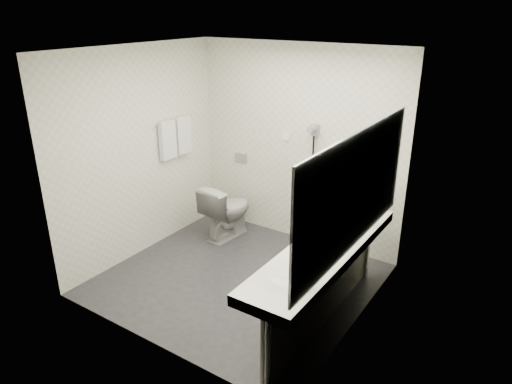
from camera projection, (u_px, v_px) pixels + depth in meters
The scene contains 31 objects.
floor at pixel (238, 279), 5.30m from camera, with size 2.80×2.80×0.00m, color #29292E.
ceiling at pixel (234, 50), 4.37m from camera, with size 2.80×2.80×0.00m, color white.
wall_back at pixel (297, 146), 5.84m from camera, with size 2.80×2.80×0.00m, color silver.
wall_front at pixel (143, 221), 3.83m from camera, with size 2.80×2.80×0.00m, color silver.
wall_left at pixel (140, 153), 5.55m from camera, with size 2.60×2.60×0.00m, color silver.
wall_right at pixel (365, 205), 4.12m from camera, with size 2.60×2.60×0.00m, color silver.
vanity_counter at pixel (324, 251), 4.27m from camera, with size 0.55×2.20×0.10m, color white.
vanity_panel at pixel (324, 292), 4.42m from camera, with size 0.03×2.15×0.75m, color gray.
vanity_post_near at pixel (268, 357), 3.60m from camera, with size 0.06×0.06×0.75m, color silver.
vanity_post_far at pixel (367, 248), 5.20m from camera, with size 0.06×0.06×0.75m, color silver.
mirror at pixel (356, 191), 3.89m from camera, with size 0.02×2.20×1.05m, color #B2BCC6.
basin_near at pixel (288, 281), 3.75m from camera, with size 0.40×0.31×0.05m, color white.
basin_far at pixel (352, 222), 4.76m from camera, with size 0.40×0.31×0.05m, color white.
faucet_near at pixel (310, 278), 3.62m from camera, with size 0.04×0.04×0.15m, color silver.
faucet_far at pixel (371, 219), 4.63m from camera, with size 0.04×0.04×0.15m, color silver.
soap_bottle_a at pixel (339, 243), 4.19m from camera, with size 0.05×0.05×0.11m, color silver.
soap_bottle_b at pixel (322, 238), 4.32m from camera, with size 0.07×0.07×0.08m, color silver.
soap_bottle_c at pixel (330, 246), 4.14m from camera, with size 0.05×0.05×0.12m, color silver.
glass_left at pixel (351, 234), 4.35m from camera, with size 0.06×0.06×0.12m, color silver.
toilet at pixel (227, 210), 6.17m from camera, with size 0.42×0.73×0.74m, color white.
flush_plate at pixel (241, 158), 6.38m from camera, with size 0.18×0.02×0.12m, color #B2B5BA.
pedal_bin at pixel (308, 244), 5.80m from camera, with size 0.19×0.19×0.27m, color #B2B5BA.
bin_lid at pixel (308, 234), 5.74m from camera, with size 0.19×0.19×0.01m, color #B2B5BA.
towel_rail at pixel (174, 120), 5.84m from camera, with size 0.02×0.02×0.62m, color silver.
towel_near at pixel (168, 140), 5.81m from camera, with size 0.07×0.24×0.48m, color white.
towel_far at pixel (183, 135), 6.02m from camera, with size 0.07×0.24×0.48m, color white.
dryer_cradle at pixel (315, 130), 5.59m from camera, with size 0.10×0.04×0.14m, color gray.
dryer_barrel at pixel (312, 129), 5.53m from camera, with size 0.08×0.08×0.14m, color gray.
dryer_cord at pixel (313, 150), 5.68m from camera, with size 0.02×0.02×0.35m, color black.
switch_plate_a at pixel (286, 137), 5.87m from camera, with size 0.09×0.02×0.09m, color white.
switch_plate_b at pixel (338, 145), 5.51m from camera, with size 0.09×0.02×0.09m, color white.
Camera 1 is at (2.69, -3.68, 2.89)m, focal length 32.87 mm.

